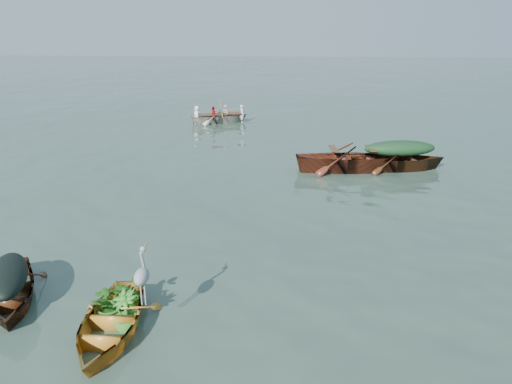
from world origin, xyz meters
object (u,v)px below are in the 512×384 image
rowed_boat (220,123)px  heron (142,285)px  open_wooden_boat (351,171)px  yellow_dinghy (110,335)px  green_tarp_boat (398,170)px  dark_covered_boat (13,301)px

rowed_boat → heron: bearing=163.3°
open_wooden_boat → heron: size_ratio=5.49×
yellow_dinghy → green_tarp_boat: size_ratio=0.69×
rowed_boat → dark_covered_boat: bearing=154.7°
yellow_dinghy → heron: heron is taller
yellow_dinghy → green_tarp_boat: (6.34, 9.84, 0.00)m
yellow_dinghy → green_tarp_boat: bearing=54.9°
yellow_dinghy → rowed_boat: rowed_boat is taller
rowed_boat → green_tarp_boat: bearing=-159.2°
dark_covered_boat → green_tarp_boat: bearing=21.7°
green_tarp_boat → open_wooden_boat: bearing=90.0°
yellow_dinghy → open_wooden_boat: 10.72m
green_tarp_boat → open_wooden_boat: (-1.59, -0.23, 0.00)m
heron → open_wooden_boat: bearing=63.9°
dark_covered_boat → open_wooden_boat: bearing=26.9°
yellow_dinghy → open_wooden_boat: bearing=61.4°
green_tarp_boat → open_wooden_boat: 1.61m
yellow_dinghy → open_wooden_boat: open_wooden_boat is taller
dark_covered_boat → heron: heron is taller
yellow_dinghy → rowed_boat: (-0.76, 17.80, 0.00)m
green_tarp_boat → dark_covered_boat: bearing=128.6°
rowed_boat → yellow_dinghy: bearing=161.5°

